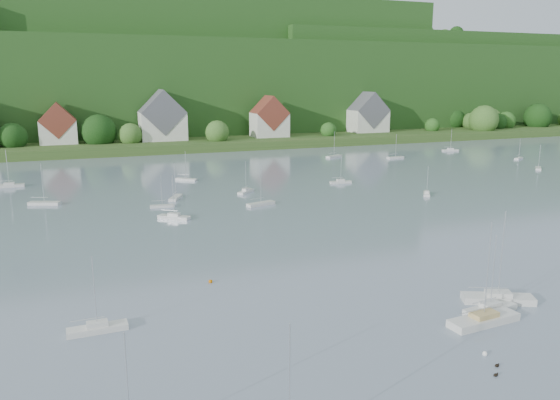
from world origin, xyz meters
The scene contains 14 objects.
far_shore_strip centered at (0.00, 200.00, 1.50)m, with size 600.00×60.00×3.00m, color #30511E.
forested_ridge centered at (0.39, 268.57, 22.89)m, with size 620.00×181.22×69.89m.
village_building_1 centered at (-30.00, 189.00, 8.75)m, with size 12.00×9.36×14.00m.
village_building_2 centered at (5.00, 188.00, 10.27)m, with size 16.00×11.44×18.00m.
village_building_3 centered at (45.00, 186.00, 9.43)m, with size 13.00×10.40×15.50m.
village_building_4 centered at (90.00, 190.00, 9.59)m, with size 15.00×10.40×16.50m.
near_sailboat_2 centered at (12.79, 29.83, 0.52)m, with size 8.11×2.90×10.74m.
near_sailboat_3 centered at (15.40, 31.87, 0.45)m, with size 6.54×2.57×8.59m.
near_sailboat_4 centered at (18.13, 33.75, 0.51)m, with size 7.96×5.27×10.49m.
near_sailboat_6 centered at (-24.18, 41.84, 0.43)m, with size 5.84×1.81×7.82m.
mooring_buoy_1 centered at (8.43, 24.56, 0.00)m, with size 0.47×0.47×0.47m, color white.
mooring_buoy_3 centered at (-10.59, 50.97, 0.00)m, with size 0.49×0.49×0.49m, color #CB6400.
duck_pair centered at (7.42, 21.96, 0.10)m, with size 1.65×1.48×0.32m.
far_sailboat_cluster centered at (3.37, 116.29, 0.37)m, with size 200.37×65.50×8.71m.
Camera 1 is at (-24.80, -11.10, 24.37)m, focal length 34.96 mm.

